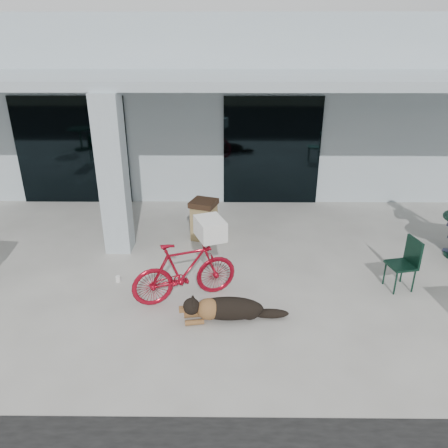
{
  "coord_description": "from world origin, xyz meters",
  "views": [
    {
      "loc": [
        0.71,
        -5.71,
        4.13
      ],
      "look_at": [
        0.64,
        1.31,
        1.0
      ],
      "focal_mm": 35.0,
      "sensor_mm": 36.0,
      "label": 1
    }
  ],
  "objects_px": {
    "dog": "(229,307)",
    "cafe_chair_far_b": "(401,264)",
    "trash_receptacle": "(204,220)",
    "bicycle": "(185,271)"
  },
  "relations": [
    {
      "from": "dog",
      "to": "cafe_chair_far_b",
      "type": "height_order",
      "value": "cafe_chair_far_b"
    },
    {
      "from": "trash_receptacle",
      "to": "bicycle",
      "type": "bearing_deg",
      "value": -94.76
    },
    {
      "from": "dog",
      "to": "cafe_chair_far_b",
      "type": "relative_size",
      "value": 1.34
    },
    {
      "from": "trash_receptacle",
      "to": "cafe_chair_far_b",
      "type": "bearing_deg",
      "value": -29.52
    },
    {
      "from": "bicycle",
      "to": "dog",
      "type": "distance_m",
      "value": 0.96
    },
    {
      "from": "dog",
      "to": "trash_receptacle",
      "type": "xyz_separation_m",
      "value": [
        -0.53,
        2.88,
        0.23
      ]
    },
    {
      "from": "dog",
      "to": "trash_receptacle",
      "type": "distance_m",
      "value": 2.94
    },
    {
      "from": "bicycle",
      "to": "trash_receptacle",
      "type": "bearing_deg",
      "value": -25.97
    },
    {
      "from": "dog",
      "to": "trash_receptacle",
      "type": "relative_size",
      "value": 1.44
    },
    {
      "from": "bicycle",
      "to": "dog",
      "type": "height_order",
      "value": "bicycle"
    }
  ]
}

